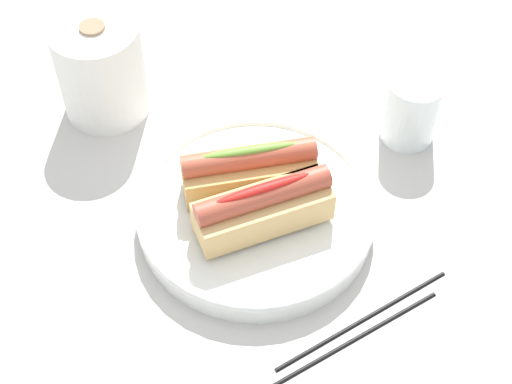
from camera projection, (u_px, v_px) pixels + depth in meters
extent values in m
plane|color=beige|center=(272.00, 219.00, 0.89)|extent=(2.40, 2.40, 0.00)
cylinder|color=white|center=(256.00, 214.00, 0.88)|extent=(0.27, 0.27, 0.03)
torus|color=white|center=(256.00, 206.00, 0.87)|extent=(0.27, 0.27, 0.01)
cube|color=#DBB270|center=(263.00, 211.00, 0.83)|extent=(0.16, 0.08, 0.04)
cylinder|color=#B24C38|center=(263.00, 195.00, 0.81)|extent=(0.15, 0.06, 0.03)
ellipsoid|color=red|center=(263.00, 188.00, 0.80)|extent=(0.11, 0.04, 0.01)
cube|color=tan|center=(249.00, 174.00, 0.86)|extent=(0.16, 0.11, 0.04)
cylinder|color=#BC563D|center=(249.00, 157.00, 0.84)|extent=(0.15, 0.09, 0.03)
ellipsoid|color=olive|center=(249.00, 150.00, 0.83)|extent=(0.11, 0.06, 0.01)
cylinder|color=white|center=(411.00, 109.00, 0.94)|extent=(0.07, 0.07, 0.09)
cylinder|color=silver|center=(410.00, 115.00, 0.95)|extent=(0.06, 0.06, 0.07)
cylinder|color=white|center=(101.00, 69.00, 0.96)|extent=(0.11, 0.11, 0.13)
cylinder|color=#997A5B|center=(92.00, 27.00, 0.90)|extent=(0.03, 0.03, 0.00)
cylinder|color=black|center=(366.00, 317.00, 0.81)|extent=(0.22, 0.02, 0.01)
cylinder|color=black|center=(352.00, 341.00, 0.79)|extent=(0.22, 0.02, 0.01)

